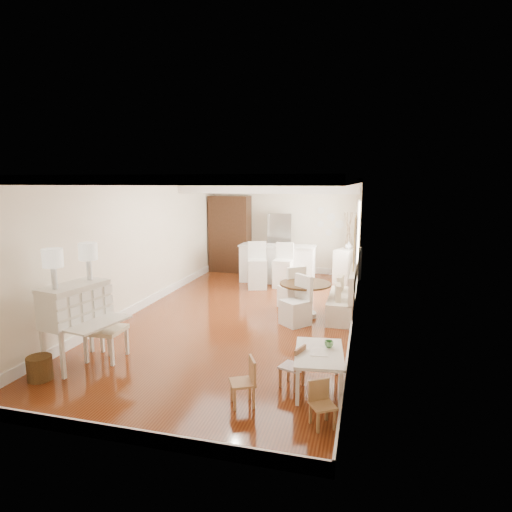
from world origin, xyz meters
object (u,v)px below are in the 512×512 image
at_px(kids_table, 319,370).
at_px(dining_table, 305,300).
at_px(gustavian_armchair, 106,329).
at_px(wicker_basket, 40,368).
at_px(fridge, 291,245).
at_px(secretary_bureau, 76,325).
at_px(kids_chair_c, 323,405).
at_px(slip_chair_far, 291,287).
at_px(slip_chair_near, 295,301).
at_px(pantry_cabinet, 230,234).
at_px(sideboard, 347,265).
at_px(bar_stool_right, 283,265).
at_px(kids_chair_a, 242,382).
at_px(bar_stool_left, 257,266).
at_px(breakfast_counter, 277,264).
at_px(kids_chair_b, 292,366).

distance_m(kids_table, dining_table, 3.09).
xyz_separation_m(gustavian_armchair, wicker_basket, (-0.49, -0.87, -0.32)).
bearing_deg(fridge, wicker_basket, -106.07).
relative_size(secretary_bureau, kids_chair_c, 2.36).
relative_size(kids_chair_c, slip_chair_far, 0.56).
xyz_separation_m(slip_chair_near, pantry_cabinet, (-2.77, 4.45, 0.67)).
bearing_deg(dining_table, slip_chair_near, -101.51).
height_order(kids_table, sideboard, sideboard).
xyz_separation_m(bar_stool_right, pantry_cabinet, (-1.96, 1.60, 0.57)).
height_order(kids_chair_a, dining_table, dining_table).
bearing_deg(bar_stool_left, slip_chair_near, -78.14).
xyz_separation_m(dining_table, breakfast_counter, (-1.18, 2.83, 0.16)).
height_order(kids_chair_b, bar_stool_left, bar_stool_left).
bearing_deg(pantry_cabinet, slip_chair_near, -58.13).
bearing_deg(kids_chair_c, wicker_basket, 145.94).
xyz_separation_m(gustavian_armchair, fridge, (1.71, 6.76, 0.41)).
relative_size(bar_stool_right, sideboard, 1.19).
height_order(slip_chair_far, sideboard, slip_chair_far).
distance_m(kids_chair_a, bar_stool_right, 6.05).
distance_m(wicker_basket, pantry_cabinet, 7.73).
bearing_deg(sideboard, bar_stool_right, -127.50).
bearing_deg(gustavian_armchair, sideboard, -30.60).
relative_size(kids_chair_b, sideboard, 0.61).
distance_m(bar_stool_right, pantry_cabinet, 2.59).
height_order(bar_stool_right, pantry_cabinet, pantry_cabinet).
bearing_deg(slip_chair_far, kids_table, 64.37).
distance_m(wicker_basket, slip_chair_far, 5.12).
relative_size(secretary_bureau, wicker_basket, 3.71).
bearing_deg(fridge, bar_stool_right, -87.79).
bearing_deg(breakfast_counter, slip_chair_near, -72.44).
distance_m(dining_table, fridge, 4.04).
relative_size(kids_chair_b, dining_table, 0.57).
bearing_deg(breakfast_counter, wicker_basket, -106.89).
height_order(wicker_basket, bar_stool_right, bar_stool_right).
bearing_deg(wicker_basket, breakfast_counter, 73.11).
xyz_separation_m(wicker_basket, pantry_cabinet, (0.30, 7.66, 0.98)).
height_order(secretary_bureau, wicker_basket, secretary_bureau).
bearing_deg(bar_stool_right, kids_table, -71.58).
height_order(kids_chair_b, bar_stool_right, bar_stool_right).
distance_m(bar_stool_right, fridge, 1.60).
bearing_deg(kids_chair_a, secretary_bureau, -127.99).
height_order(bar_stool_left, bar_stool_right, bar_stool_left).
bearing_deg(slip_chair_far, slip_chair_near, 62.75).
bearing_deg(kids_chair_c, fridge, 71.02).
bearing_deg(secretary_bureau, pantry_cabinet, 100.17).
bearing_deg(fridge, kids_chair_a, -84.43).
relative_size(kids_table, slip_chair_far, 1.10).
relative_size(gustavian_armchair, kids_chair_a, 1.60).
distance_m(slip_chair_far, bar_stool_left, 1.90).
distance_m(gustavian_armchair, slip_chair_far, 4.12).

